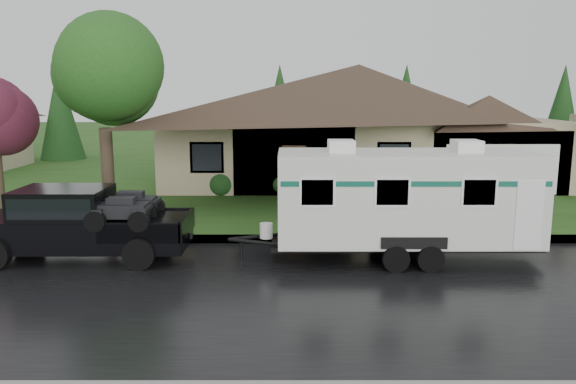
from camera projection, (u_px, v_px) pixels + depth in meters
name	position (u px, v px, depth m)	size (l,w,h in m)	color
ground	(345.00, 264.00, 14.62)	(140.00, 140.00, 0.00)	#244A17
road	(354.00, 291.00, 12.65)	(140.00, 8.00, 0.01)	black
curb	(337.00, 239.00, 16.82)	(140.00, 0.50, 0.15)	gray
lawn	(316.00, 176.00, 29.37)	(140.00, 26.00, 0.15)	#244A17
house_main	(365.00, 109.00, 27.61)	(19.44, 10.80, 6.90)	tan
tree_left_green	(102.00, 77.00, 19.55)	(4.17, 4.17, 6.91)	#382B1E
shrub_row	(370.00, 183.00, 23.66)	(13.60, 1.00, 1.00)	#143814
pickup_truck	(75.00, 221.00, 14.94)	(5.77, 2.19, 1.92)	black
travel_trailer	(406.00, 197.00, 14.82)	(7.11, 2.50, 3.19)	silver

